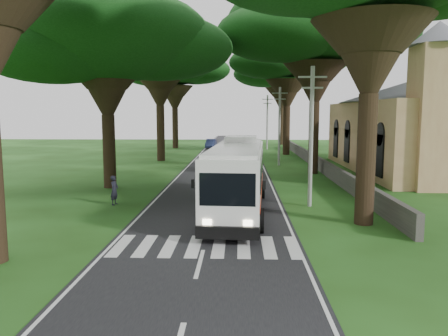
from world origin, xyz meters
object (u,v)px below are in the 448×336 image
Objects in this scene: distant_car_b at (211,143)px; pedestrian at (114,190)px; church at (420,118)px; coach_bus at (238,176)px; pole_near at (311,134)px; pole_mid at (279,125)px; distant_car_c at (240,139)px; pole_far at (267,121)px.

pedestrian is (-2.95, -42.26, 0.16)m from distant_car_b.
church is at bearing -43.92° from pedestrian.
coach_bus is (-16.55, -17.11, -2.93)m from church.
coach_bus is 7.25× the size of pedestrian.
pole_near is 1.00× the size of pole_mid.
distant_car_b is at bearing 65.73° from distant_car_c.
pole_far reaches higher than coach_bus.
pole_far is at bearing 90.00° from pole_mid.
pole_far is (0.00, 40.00, 0.00)m from pole_near.
coach_bus reaches higher than pedestrian.
pole_near is at bearing 88.31° from distant_car_c.
pole_far is at bearing 87.77° from coach_bus.
distant_car_c is 56.15m from pedestrian.
distant_car_c is at bearing 96.45° from pole_mid.
pole_far is (0.00, 20.00, 0.00)m from pole_mid.
church is 3.00× the size of pole_near.
distant_car_b is 2.37× the size of pedestrian.
distant_car_b is 0.94× the size of distant_car_c.
pole_mid reaches higher than pedestrian.
pole_far reaches higher than pedestrian.
church is at bearing 106.40° from distant_car_c.
pole_near and pole_far have the same top height.
church is 5.83× the size of distant_car_b.
pedestrian is at bearing -91.49° from distant_car_b.
pedestrian reaches higher than distant_car_b.
pole_far is 16.55m from distant_car_c.
coach_bus is (-4.18, -41.56, -2.20)m from pole_far.
pole_far is 41.83m from coach_bus.
pole_mid reaches higher than coach_bus.
distant_car_c is 2.51× the size of pedestrian.
church is 23.98m from coach_bus.
pedestrian is at bearing -146.88° from church.
pole_far is at bearing 98.61° from distant_car_c.
pedestrian reaches higher than distant_car_c.
pedestrian is (-11.45, 0.00, -3.31)m from pole_near.
pole_mid is 4.60× the size of pedestrian.
church is at bearing -63.18° from pole_far.
pole_far is 1.83× the size of distant_car_c.
church reaches higher than distant_car_b.
pole_near reaches higher than coach_bus.
pole_near is 1.94× the size of distant_car_b.
pole_mid is at bearing 160.19° from church.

